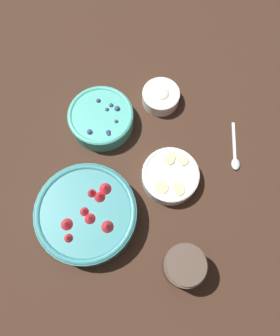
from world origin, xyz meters
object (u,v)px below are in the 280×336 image
Objects in this scene: bowl_cream at (161,96)px; jar_chocolate at (183,266)px; bowl_blueberries at (101,118)px; bowl_strawberries at (87,214)px; bowl_bananas at (170,176)px.

jar_chocolate reaches higher than bowl_cream.
jar_chocolate is at bearing -132.81° from bowl_blueberries.
bowl_cream is at bearing -9.99° from bowl_strawberries.
bowl_blueberries is at bearing 132.63° from bowl_cream.
bowl_strawberries is 0.26m from bowl_blueberries.
jar_chocolate reaches higher than bowl_bananas.
jar_chocolate is (-0.04, -0.25, 0.01)m from bowl_strawberries.
bowl_strawberries is 1.40× the size of bowl_blueberries.
bowl_cream is at bearing -47.37° from bowl_blueberries.
bowl_cream is (0.12, -0.13, -0.01)m from bowl_blueberries.
bowl_strawberries reaches higher than bowl_bananas.
bowl_blueberries is 0.43m from jar_chocolate.
bowl_strawberries is 0.23m from bowl_bananas.
bowl_bananas is at bearing 24.76° from jar_chocolate.
bowl_strawberries reaches higher than bowl_cream.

